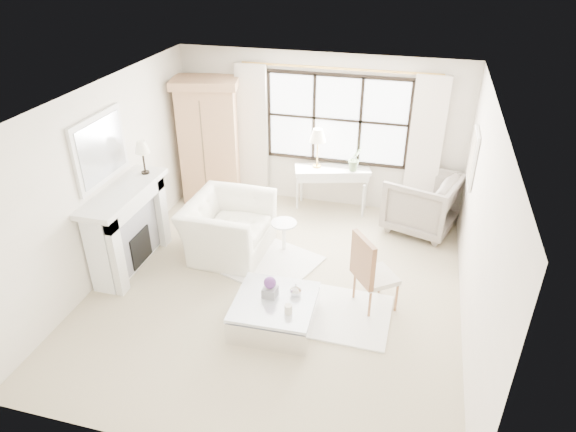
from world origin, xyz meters
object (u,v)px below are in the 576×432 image
console_table (332,189)px  coffee_table (275,312)px  club_armchair (228,227)px  armoire (210,140)px

console_table → coffee_table: (-0.12, -3.24, -0.22)m
club_armchair → coffee_table: size_ratio=1.29×
armoire → club_armchair: (0.93, -1.67, -0.71)m
coffee_table → armoire: bearing=122.0°
armoire → console_table: (2.22, 0.12, -0.74)m
armoire → coffee_table: armoire is taller
console_table → club_armchair: (-1.28, -1.79, 0.03)m
armoire → console_table: bearing=-9.6°
armoire → console_table: armoire is taller
club_armchair → coffee_table: (1.17, -1.45, -0.25)m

